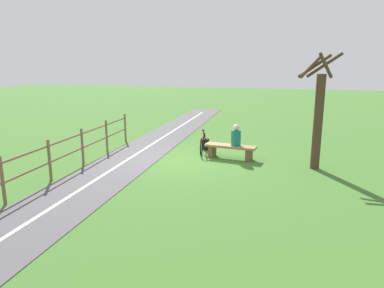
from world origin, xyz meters
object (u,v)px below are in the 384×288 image
at_px(bench, 230,149).
at_px(person_seated, 236,136).
at_px(bicycle, 203,143).
at_px(backpack, 206,144).
at_px(tree_far_right, 318,114).

distance_m(bench, person_seated, 0.50).
height_order(bicycle, backpack, bicycle).
bearing_deg(bicycle, person_seated, 55.65).
distance_m(bench, tree_far_right, 3.10).
relative_size(bench, tree_far_right, 0.51).
height_order(person_seated, bicycle, person_seated).
distance_m(backpack, tree_far_right, 4.37).
relative_size(person_seated, backpack, 1.73).
bearing_deg(tree_far_right, bicycle, -13.06).
height_order(person_seated, tree_far_right, tree_far_right).
bearing_deg(tree_far_right, bench, -6.76).
relative_size(bench, person_seated, 2.46).
xyz_separation_m(bench, backpack, (1.13, -0.98, -0.12)).
bearing_deg(person_seated, bench, -0.00).
distance_m(bicycle, tree_far_right, 4.24).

